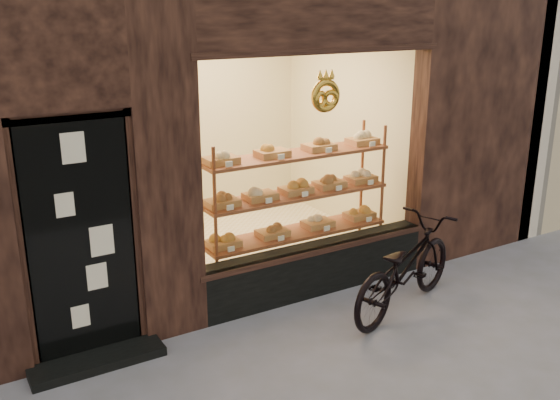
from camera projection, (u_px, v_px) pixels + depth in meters
display_shelf at (296, 206)px, 6.92m from camera, size 2.20×0.45×1.70m
bicycle at (404, 267)px, 6.30m from camera, size 1.89×1.16×0.94m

